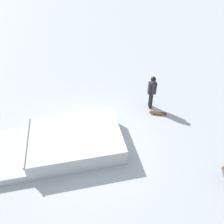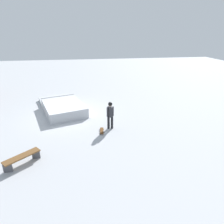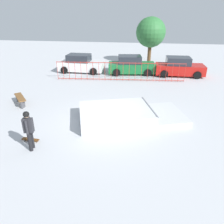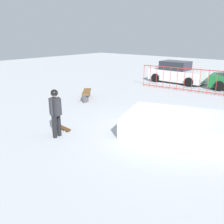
{
  "view_description": "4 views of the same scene",
  "coord_description": "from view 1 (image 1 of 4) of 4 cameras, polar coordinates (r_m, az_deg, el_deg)",
  "views": [
    {
      "loc": [
        -1.46,
        6.28,
        6.76
      ],
      "look_at": [
        -0.78,
        -1.03,
        0.9
      ],
      "focal_mm": 35.45,
      "sensor_mm": 36.0,
      "label": 1
    },
    {
      "loc": [
        -13.33,
        -1.15,
        5.58
      ],
      "look_at": [
        -2.33,
        -2.89,
        1.0
      ],
      "focal_mm": 31.73,
      "sensor_mm": 36.0,
      "label": 2
    },
    {
      "loc": [
        1.84,
        -9.75,
        5.26
      ],
      "look_at": [
        0.41,
        0.05,
        0.6
      ],
      "focal_mm": 34.94,
      "sensor_mm": 36.0,
      "label": 3
    },
    {
      "loc": [
        4.15,
        -7.75,
        3.5
      ],
      "look_at": [
        -1.07,
        -1.44,
        0.9
      ],
      "focal_mm": 39.3,
      "sensor_mm": 36.0,
      "label": 4
    }
  ],
  "objects": [
    {
      "name": "skate_ramp",
      "position": [
        9.07,
        -12.33,
        -7.84
      ],
      "size": [
        5.93,
        4.09,
        0.74
      ],
      "rotation": [
        0.0,
        0.0,
        0.3
      ],
      "color": "silver",
      "rests_on": "ground"
    },
    {
      "name": "ground_plane",
      "position": [
        9.34,
        -5.41,
        -7.99
      ],
      "size": [
        60.0,
        60.0,
        0.0
      ],
      "primitive_type": "plane",
      "color": "#B7BABF"
    },
    {
      "name": "skater",
      "position": [
        10.76,
        10.26,
        5.59
      ],
      "size": [
        0.41,
        0.44,
        1.73
      ],
      "rotation": [
        0.0,
        0.0,
        0.14
      ],
      "color": "black",
      "rests_on": "ground"
    },
    {
      "name": "skateboard",
      "position": [
        10.88,
        11.79,
        -0.28
      ],
      "size": [
        0.82,
        0.32,
        0.09
      ],
      "rotation": [
        0.0,
        0.0,
        -0.11
      ],
      "color": "#593314",
      "rests_on": "ground"
    }
  ]
}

